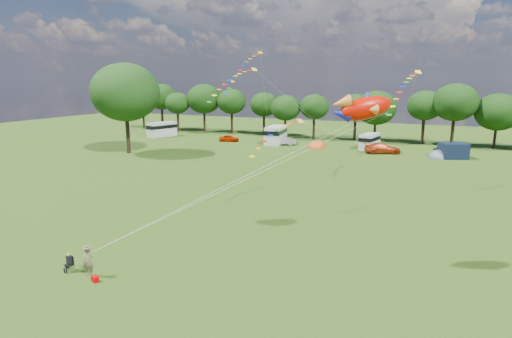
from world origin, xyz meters
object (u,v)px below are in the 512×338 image
at_px(car_d, 449,151).
at_px(kite_flyer, 88,262).
at_px(big_tree, 125,92).
at_px(tent_greyblue, 438,158).
at_px(tent_orange, 317,148).
at_px(campervan_c, 370,141).
at_px(camp_chair, 69,260).
at_px(car_c, 383,148).
at_px(campervan_b, 276,134).
at_px(car_b, 283,140).
at_px(car_a, 229,138).
at_px(fish_kite, 361,108).
at_px(campervan_a, 162,129).

height_order(car_d, kite_flyer, kite_flyer).
bearing_deg(kite_flyer, big_tree, 94.59).
bearing_deg(tent_greyblue, tent_orange, 175.00).
relative_size(campervan_c, camp_chair, 4.57).
xyz_separation_m(car_c, tent_greyblue, (7.78, -0.47, -0.75)).
relative_size(big_tree, car_c, 2.59).
xyz_separation_m(big_tree, car_d, (44.00, 18.01, -8.42)).
height_order(campervan_b, tent_orange, campervan_b).
xyz_separation_m(car_b, campervan_c, (14.10, 1.71, 0.55)).
xyz_separation_m(car_d, campervan_c, (-11.70, 0.93, 0.69)).
height_order(car_a, campervan_c, campervan_c).
height_order(tent_orange, fish_kite, fish_kite).
bearing_deg(car_c, campervan_b, 59.21).
distance_m(car_a, car_d, 35.82).
distance_m(car_a, tent_orange, 16.24).
distance_m(car_c, tent_orange, 10.51).
relative_size(big_tree, kite_flyer, 7.96).
xyz_separation_m(big_tree, tent_greyblue, (42.64, 14.85, -9.00)).
xyz_separation_m(car_a, campervan_a, (-15.10, 0.87, 0.88)).
relative_size(car_c, car_d, 1.17).
bearing_deg(car_b, camp_chair, 167.61).
relative_size(car_c, kite_flyer, 3.08).
bearing_deg(car_d, campervan_b, 103.91).
relative_size(car_d, campervan_a, 0.72).
bearing_deg(car_d, campervan_c, 99.38).
height_order(tent_orange, tent_greyblue, tent_orange).
height_order(car_a, camp_chair, car_a).
bearing_deg(car_c, fish_kite, 163.32).
height_order(car_b, tent_greyblue, car_b).
height_order(car_b, kite_flyer, kite_flyer).
xyz_separation_m(camp_chair, fish_kite, (14.72, 8.20, 8.65)).
bearing_deg(campervan_c, kite_flyer, -179.16).
bearing_deg(car_d, campervan_a, 104.39).
bearing_deg(campervan_a, campervan_c, -71.42).
height_order(big_tree, car_c, big_tree).
xyz_separation_m(tent_orange, fish_kite, (14.44, -41.60, 9.29)).
bearing_deg(campervan_b, kite_flyer, -176.73).
distance_m(campervan_b, tent_orange, 8.14).
bearing_deg(campervan_b, tent_greyblue, -103.67).
distance_m(car_d, fish_kite, 44.34).
bearing_deg(big_tree, car_c, 23.72).
relative_size(car_b, car_c, 0.82).
bearing_deg(campervan_b, car_d, -96.74).
xyz_separation_m(campervan_a, tent_orange, (31.33, -1.16, -1.46)).
xyz_separation_m(car_a, camp_chair, (15.95, -50.09, 0.07)).
height_order(campervan_b, camp_chair, campervan_b).
distance_m(car_c, campervan_a, 41.82).
height_order(car_d, camp_chair, car_d).
relative_size(campervan_a, tent_orange, 1.89).
distance_m(big_tree, campervan_b, 25.60).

